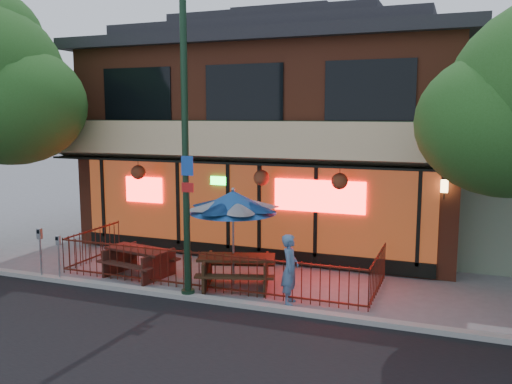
# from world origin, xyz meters

# --- Properties ---
(ground) EXTENTS (80.00, 80.00, 0.00)m
(ground) POSITION_xyz_m (0.00, 0.00, 0.00)
(ground) COLOR gray
(ground) RESTS_ON ground
(curb) EXTENTS (80.00, 0.25, 0.12)m
(curb) POSITION_xyz_m (0.00, -0.50, 0.06)
(curb) COLOR #999993
(curb) RESTS_ON ground
(restaurant_building) EXTENTS (12.96, 9.49, 8.05)m
(restaurant_building) POSITION_xyz_m (0.00, 7.11, 4.13)
(restaurant_building) COLOR brown
(restaurant_building) RESTS_ON ground
(patio_fence) EXTENTS (8.44, 2.62, 1.00)m
(patio_fence) POSITION_xyz_m (0.00, 0.50, 0.63)
(patio_fence) COLOR #4A190F
(patio_fence) RESTS_ON ground
(street_light) EXTENTS (0.43, 0.32, 7.00)m
(street_light) POSITION_xyz_m (0.00, -0.40, 3.15)
(street_light) COLOR black
(street_light) RESTS_ON ground
(picnic_table_left) EXTENTS (2.01, 1.67, 0.77)m
(picnic_table_left) POSITION_xyz_m (-2.09, 0.70, 0.51)
(picnic_table_left) COLOR #3F1E16
(picnic_table_left) RESTS_ON ground
(picnic_table_right) EXTENTS (2.28, 1.98, 0.82)m
(picnic_table_right) POSITION_xyz_m (0.80, 0.70, 0.54)
(picnic_table_right) COLOR #392514
(picnic_table_right) RESTS_ON ground
(patio_umbrella) EXTENTS (2.21, 2.21, 2.53)m
(patio_umbrella) POSITION_xyz_m (0.60, 0.97, 2.16)
(patio_umbrella) COLOR gray
(patio_umbrella) RESTS_ON ground
(pedestrian) EXTENTS (0.47, 0.65, 1.64)m
(pedestrian) POSITION_xyz_m (2.40, 0.10, 0.82)
(pedestrian) COLOR #4E739D
(pedestrian) RESTS_ON ground
(parking_meter_near) EXTENTS (0.14, 0.13, 1.24)m
(parking_meter_near) POSITION_xyz_m (-3.75, -0.48, 0.84)
(parking_meter_near) COLOR #A0A3A9
(parking_meter_near) RESTS_ON ground
(parking_meter_far) EXTENTS (0.13, 0.12, 1.38)m
(parking_meter_far) POSITION_xyz_m (-4.36, -0.48, 0.94)
(parking_meter_far) COLOR #9B9EA3
(parking_meter_far) RESTS_ON ground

